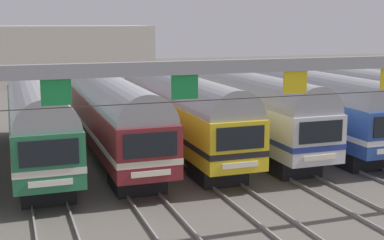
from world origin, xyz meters
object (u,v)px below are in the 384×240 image
(commuter_train_green, at_px, (36,115))
(commuter_train_yellow, at_px, (178,108))
(catenary_gantry, at_px, (295,88))
(commuter_train_maroon, at_px, (110,111))
(commuter_train_blue, at_px, (298,101))
(commuter_train_silver, at_px, (240,104))
(commuter_train_stainless, at_px, (351,98))

(commuter_train_green, height_order, commuter_train_yellow, commuter_train_green)
(commuter_train_green, distance_m, catenary_gantry, 16.00)
(commuter_train_maroon, height_order, catenary_gantry, catenary_gantry)
(commuter_train_yellow, bearing_deg, commuter_train_maroon, 180.00)
(commuter_train_blue, height_order, catenary_gantry, catenary_gantry)
(commuter_train_yellow, distance_m, commuter_train_silver, 4.07)
(commuter_train_yellow, relative_size, catenary_gantry, 0.61)
(commuter_train_silver, distance_m, commuter_train_stainless, 8.13)
(commuter_train_maroon, relative_size, commuter_train_stainless, 1.00)
(commuter_train_blue, bearing_deg, commuter_train_yellow, -179.97)
(commuter_train_blue, bearing_deg, commuter_train_maroon, -179.98)
(commuter_train_maroon, bearing_deg, catenary_gantry, -73.23)
(commuter_train_green, height_order, commuter_train_stainless, commuter_train_green)
(commuter_train_maroon, bearing_deg, commuter_train_green, 179.94)
(commuter_train_maroon, relative_size, commuter_train_blue, 1.00)
(commuter_train_green, height_order, catenary_gantry, catenary_gantry)
(commuter_train_green, height_order, commuter_train_silver, same)
(commuter_train_yellow, bearing_deg, commuter_train_blue, 0.03)
(catenary_gantry, bearing_deg, commuter_train_yellow, 90.00)
(commuter_train_yellow, height_order, catenary_gantry, catenary_gantry)
(commuter_train_silver, height_order, catenary_gantry, catenary_gantry)
(commuter_train_maroon, bearing_deg, commuter_train_blue, 0.02)
(commuter_train_silver, bearing_deg, commuter_train_stainless, -0.03)
(commuter_train_maroon, height_order, commuter_train_yellow, same)
(commuter_train_silver, distance_m, commuter_train_blue, 4.07)
(commuter_train_green, distance_m, commuter_train_yellow, 8.13)
(commuter_train_stainless, bearing_deg, commuter_train_silver, 179.97)
(commuter_train_maroon, distance_m, commuter_train_silver, 8.13)
(commuter_train_maroon, relative_size, catenary_gantry, 0.61)
(commuter_train_yellow, bearing_deg, catenary_gantry, -90.00)
(commuter_train_silver, bearing_deg, catenary_gantry, -106.77)
(commuter_train_yellow, bearing_deg, commuter_train_stainless, 0.00)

